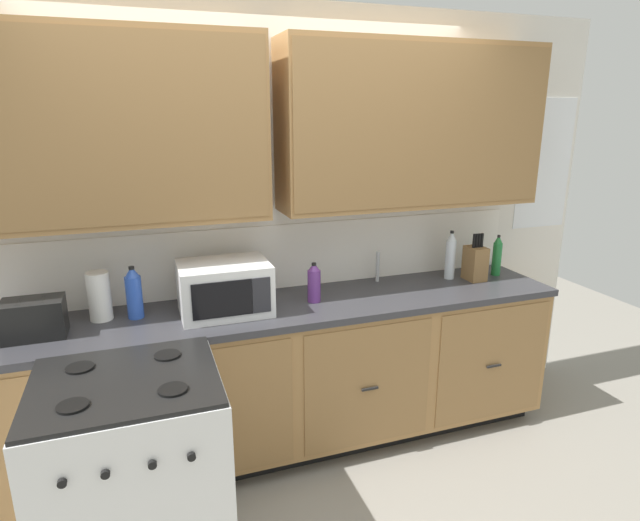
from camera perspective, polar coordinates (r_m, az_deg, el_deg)
ground_plane at (r=3.23m, az=-2.25°, el=-22.40°), size 8.33×8.33×0.00m
wall_unit at (r=3.03m, az=-5.37°, el=9.95°), size 4.53×0.40×2.59m
counter_run at (r=3.20m, az=-3.93°, el=-12.45°), size 3.36×0.64×0.93m
stove_range at (r=2.60m, az=-19.33°, el=-21.19°), size 0.76×0.68×0.95m
microwave at (r=2.90m, az=-10.30°, el=-2.93°), size 0.48×0.37×0.28m
toaster at (r=2.91m, az=-28.53°, el=-5.54°), size 0.28×0.18×0.19m
knife_block at (r=3.56m, az=16.44°, el=-0.23°), size 0.11×0.14×0.31m
sink_faucet at (r=3.40m, az=6.25°, el=-0.66°), size 0.02×0.02×0.20m
paper_towel_roll at (r=2.99m, az=-22.76°, el=-3.57°), size 0.12×0.12×0.26m
bottle_blue at (r=2.95m, az=-19.48°, el=-3.32°), size 0.08×0.08×0.28m
bottle_green at (r=3.70m, az=18.60°, el=0.51°), size 0.06×0.06×0.27m
bottle_violet at (r=3.02m, az=-0.65°, el=-2.42°), size 0.08×0.08×0.23m
bottle_clear at (r=3.54m, az=13.93°, el=0.54°), size 0.07×0.07×0.32m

